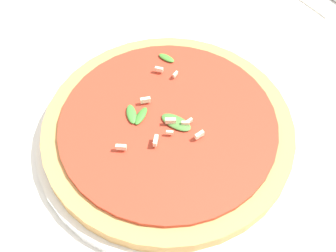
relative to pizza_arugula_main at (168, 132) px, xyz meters
name	(u,v)px	position (x,y,z in m)	size (l,w,h in m)	color
ground_plane	(173,170)	(-0.03, 0.03, -0.02)	(6.00, 6.00, 0.00)	silver
pizza_arugula_main	(168,132)	(0.00, 0.00, 0.00)	(0.34, 0.34, 0.05)	white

